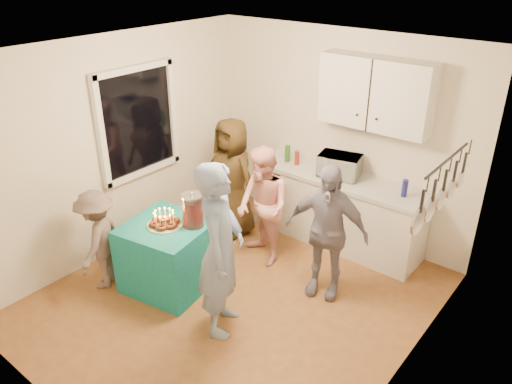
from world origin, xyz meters
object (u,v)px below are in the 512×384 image
Objects in this scene: party_table at (169,255)px; woman_back_center at (263,207)px; counter at (335,211)px; microwave at (339,166)px; woman_back_left at (232,178)px; punch_jar at (193,211)px; man_birthday at (221,250)px; woman_back_right at (326,231)px; child_near_left at (99,240)px.

woman_back_center reaches higher than party_table.
microwave is (0.00, 0.00, 0.62)m from counter.
woman_back_left reaches higher than woman_back_center.
man_birthday is at bearing -24.93° from punch_jar.
woman_back_center is 0.95× the size of woman_back_right.
party_table is at bearing 52.08° from man_birthday.
punch_jar is 1.10m from child_near_left.
punch_jar is 0.76m from man_birthday.
man_birthday reaches higher than woman_back_left.
microwave reaches higher than child_near_left.
man_birthday reaches higher than party_table.
microwave is 0.28× the size of man_birthday.
punch_jar is (-0.71, -1.77, 0.50)m from counter.
party_table is 0.77m from child_near_left.
woman_back_right is (0.45, -0.99, -0.29)m from microwave.
man_birthday reaches higher than woman_back_center.
woman_back_left is 0.77m from woman_back_center.
child_near_left is (-1.53, -2.42, -0.47)m from microwave.
party_table is 0.74× the size of child_near_left.
child_near_left is (-0.36, -1.78, -0.21)m from woman_back_left.
woman_back_left is 1.83m from child_near_left.
woman_back_left is 1.65m from woman_back_right.
woman_back_left reaches higher than woman_back_right.
party_table is 1.06m from man_birthday.
party_table is 0.54× the size of woman_back_left.
punch_jar is at bearing -124.88° from microwave.
microwave is at bearing 35.93° from woman_back_left.
microwave is at bearing 0.00° from counter.
woman_back_right is at bearing -5.24° from woman_back_left.
woman_back_right reaches higher than party_table.
woman_back_right reaches higher than woman_back_center.
microwave is at bearing 64.13° from party_table.
counter is at bearing 116.50° from child_near_left.
man_birthday reaches higher than child_near_left.
man_birthday is 1.85m from woman_back_left.
woman_back_right is (0.45, -0.99, 0.33)m from counter.
man_birthday is at bearing 71.07° from child_near_left.
party_table is at bearing 97.65° from child_near_left.
man_birthday is at bearing -8.74° from party_table.
child_near_left is (-1.97, -1.43, -0.18)m from woman_back_right.
woman_back_center is (-0.42, 1.17, -0.17)m from man_birthday.
woman_back_right is (1.61, -0.35, -0.02)m from woman_back_left.
microwave is at bearing 86.79° from woman_back_center.
woman_back_center reaches higher than counter.
woman_back_center is (0.27, 0.85, -0.21)m from punch_jar.
woman_back_center is at bearing -115.95° from counter.
man_birthday is 1.17× the size of woman_back_right.
counter is at bearing -29.84° from man_birthday.
counter is 0.62m from microwave.
man_birthday reaches higher than punch_jar.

